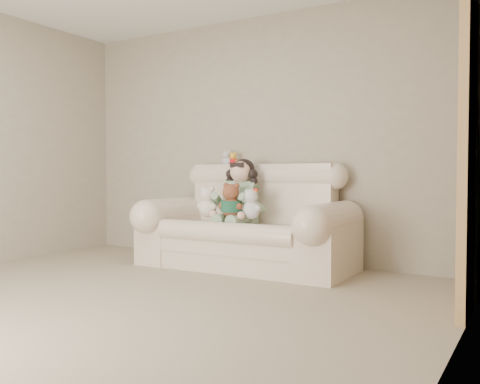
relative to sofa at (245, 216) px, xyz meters
name	(u,v)px	position (x,y,z in m)	size (l,w,h in m)	color
floor	(79,313)	(-0.12, -2.00, -0.52)	(5.00, 5.00, 0.00)	gray
wall_back	(259,139)	(-0.12, 0.50, 0.78)	(4.50, 4.50, 0.00)	tan
wall_right	(441,87)	(2.13, -2.00, 0.78)	(5.00, 5.00, 0.00)	tan
sofa	(245,216)	(0.00, 0.00, 0.00)	(2.10, 0.95, 1.03)	beige
door_panel	(471,155)	(2.10, -0.60, 0.54)	(0.06, 0.90, 2.10)	tan
seated_child	(241,191)	(-0.09, 0.08, 0.24)	(0.40, 0.49, 0.67)	#266A27
brown_teddy	(231,197)	(-0.06, -0.16, 0.18)	(0.26, 0.20, 0.40)	brown
white_cat	(251,200)	(0.12, -0.10, 0.16)	(0.22, 0.17, 0.34)	silver
cream_teddy	(208,199)	(-0.34, -0.14, 0.16)	(0.23, 0.18, 0.36)	white
yellow_mini_bear	(234,158)	(-0.36, 0.37, 0.58)	(0.11, 0.09, 0.17)	yellow
grey_mini_plush	(227,157)	(-0.44, 0.37, 0.59)	(0.13, 0.10, 0.20)	silver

